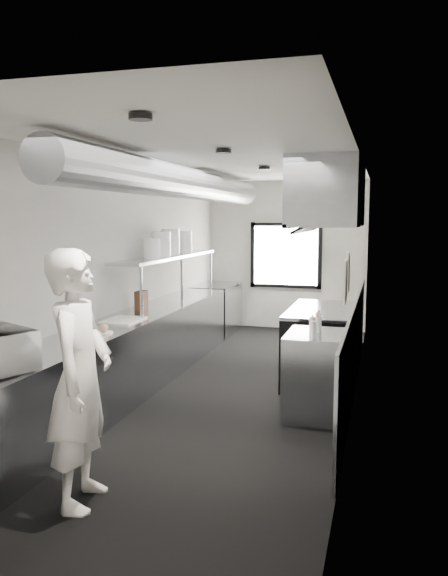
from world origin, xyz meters
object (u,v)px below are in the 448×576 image
Objects in this scene: deli_tub_b at (34,345)px; small_plate at (104,333)px; far_work_table at (216,309)px; squeeze_bottle_e at (319,321)px; range at (321,344)px; bottle_station at (317,375)px; prep_counter at (127,356)px; plate_stack_d at (185,242)px; pass_shelf at (169,258)px; line_cook at (80,378)px; knife_block at (141,300)px; plate_stack_a at (152,248)px; cutting_board at (123,320)px; exhaust_hood at (329,195)px; squeeze_bottle_a at (314,330)px; squeeze_bottle_d at (318,321)px; plate_stack_b at (161,244)px; squeeze_bottle_b at (312,326)px; deli_tub_a at (19,348)px; squeeze_bottle_c at (317,325)px; plate_stack_c at (171,242)px.

deli_tub_b reaches higher than small_plate.
far_work_table is 7.24× the size of squeeze_bottle_e.
range reaches higher than bottle_station.
deli_tub_b reaches higher than range.
plate_stack_d reaches higher than prep_counter.
bottle_station is at bearing -35.99° from pass_shelf.
knife_block is at bearing 6.27° from line_cook.
bottle_station is 2.88m from plate_stack_a.
exhaust_hood is at bearing 30.30° from cutting_board.
squeeze_bottle_a is at bearing -40.20° from pass_shelf.
cutting_board is at bearing 177.73° from bottle_station.
plate_stack_a reaches higher than squeeze_bottle_d.
knife_block reaches higher than deli_tub_b.
far_work_table is 4.31m from squeeze_bottle_e.
squeeze_bottle_a reaches higher than deli_tub_b.
plate_stack_a is 0.34m from plate_stack_b.
plate_stack_a is at bearing 152.34° from squeeze_bottle_b.
exhaust_hood reaches higher than pass_shelf.
small_plate is (0.30, 1.03, -0.05)m from deli_tub_a.
range is 3.88m from deli_tub_a.
pass_shelf reaches higher than bottle_station.
squeeze_bottle_d is (2.27, -3.71, 0.54)m from far_work_table.
line_cook is at bearing -122.37° from bottle_station.
squeeze_bottle_c is (2.33, -1.06, -0.72)m from plate_stack_a.
cutting_board reaches higher than far_work_table.
knife_block is at bearing -97.91° from plate_stack_b.
squeeze_bottle_a is at bearing 9.58° from small_plate.
line_cook is at bearing -82.32° from far_work_table.
bottle_station is at bearing -82.25° from squeeze_bottle_d.
squeeze_bottle_b reaches higher than deli_tub_a.
exhaust_hood reaches higher than plate_stack_d.
deli_tub_a is at bearing -127.52° from range.
bottle_station is 2.39× the size of plate_stack_c.
squeeze_bottle_b is at bearing -4.93° from cutting_board.
squeeze_bottle_b reaches higher than squeeze_bottle_e.
plate_stack_c reaches higher than squeeze_bottle_d.
squeeze_bottle_e is at bearing -57.87° from far_work_table.
deli_tub_a is 2.97m from squeeze_bottle_c.
far_work_table is at bearing -2.71° from line_cook.
plate_stack_a is 2.68m from squeeze_bottle_b.
small_plate is 0.34× the size of cutting_board.
small_plate is (-2.05, -2.02, 0.44)m from range.
plate_stack_d is at bearing 89.05° from pass_shelf.
squeeze_bottle_d reaches higher than squeeze_bottle_a.
plate_stack_b is at bearing 149.04° from squeeze_bottle_c.
cutting_board is 0.83m from knife_block.
squeeze_bottle_d reaches higher than squeeze_bottle_e.
small_plate is 2.17m from squeeze_bottle_a.
squeeze_bottle_e is (-0.03, 0.28, 0.53)m from bottle_station.
bottle_station is at bearing -59.47° from far_work_table.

